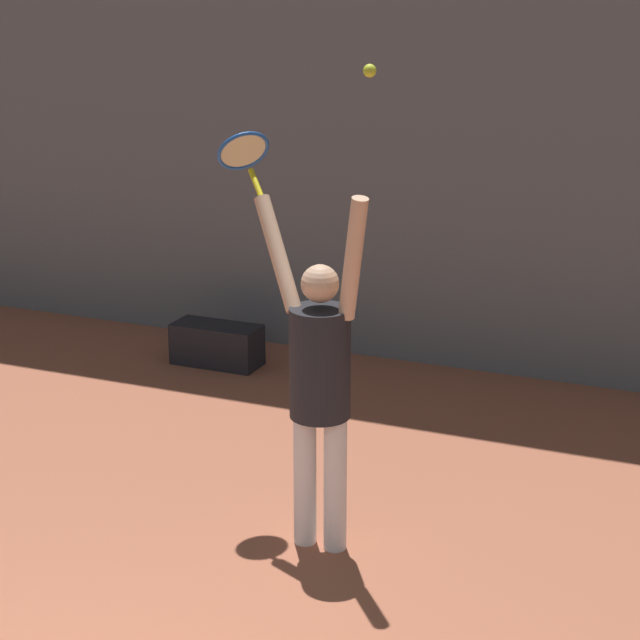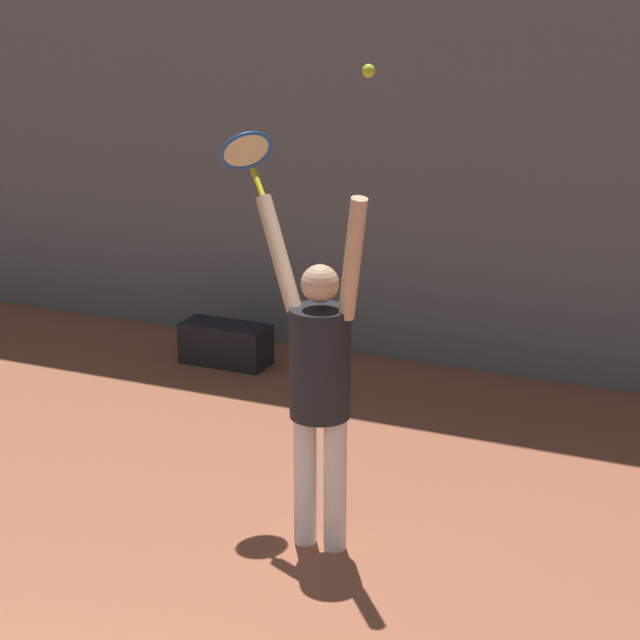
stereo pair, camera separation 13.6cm
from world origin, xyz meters
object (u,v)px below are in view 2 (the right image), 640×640
(tennis_racket, at_px, (247,153))
(water_bottle, at_px, (234,354))
(equipment_bag, at_px, (226,344))
(tennis_player, at_px, (320,375))
(tennis_ball, at_px, (369,71))

(tennis_racket, distance_m, water_bottle, 3.13)
(water_bottle, height_order, equipment_bag, equipment_bag)
(tennis_player, height_order, water_bottle, tennis_player)
(tennis_ball, relative_size, water_bottle, 0.25)
(tennis_ball, bearing_deg, equipment_bag, 131.10)
(tennis_racket, bearing_deg, tennis_ball, -29.43)
(tennis_racket, bearing_deg, equipment_bag, 122.60)
(tennis_ball, height_order, equipment_bag, tennis_ball)
(tennis_player, xyz_separation_m, equipment_bag, (-1.99, 2.53, -0.86))
(water_bottle, bearing_deg, tennis_player, -52.54)
(tennis_racket, xyz_separation_m, water_bottle, (-1.23, 2.03, -2.03))
(tennis_player, xyz_separation_m, tennis_racket, (-0.65, 0.42, 1.12))
(tennis_player, bearing_deg, tennis_racket, 146.85)
(water_bottle, distance_m, equipment_bag, 0.14)
(tennis_player, distance_m, tennis_ball, 1.69)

